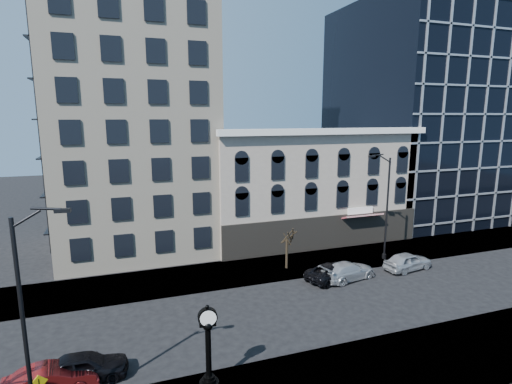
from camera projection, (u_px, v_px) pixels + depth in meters
name	position (u px, v px, depth m)	size (l,w,h in m)	color
ground	(248.00, 318.00, 27.43)	(160.00, 160.00, 0.00)	black
sidewalk_far	(219.00, 274.00, 34.84)	(160.00, 6.00, 0.12)	#99988B
cream_tower	(129.00, 58.00, 39.36)	(15.90, 15.40, 42.50)	beige
victorian_row	(305.00, 185.00, 44.92)	(22.60, 11.19, 12.50)	#A59788
glass_office	(422.00, 114.00, 54.53)	(20.00, 20.15, 28.00)	black
street_clock	(208.00, 350.00, 19.96)	(1.01, 1.01, 4.47)	black
street_lamp_near	(37.00, 262.00, 16.26)	(2.64, 0.56, 10.18)	black
street_lamp_far	(382.00, 179.00, 36.96)	(2.68, 0.55, 10.34)	black
bare_tree_far	(287.00, 232.00, 35.58)	(2.58, 2.58, 4.44)	#2D2316
car_near_a	(85.00, 366.00, 20.93)	(1.75, 4.36, 1.49)	black
car_near_b	(51.00, 380.00, 19.92)	(1.53, 4.39, 1.45)	maroon
car_far_a	(332.00, 272.00, 33.82)	(2.33, 5.06, 1.41)	black
car_far_b	(348.00, 271.00, 33.86)	(2.10, 5.17, 1.50)	#A5A8AD
car_far_c	(408.00, 261.00, 35.94)	(1.89, 4.70, 1.60)	#A5A8AD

